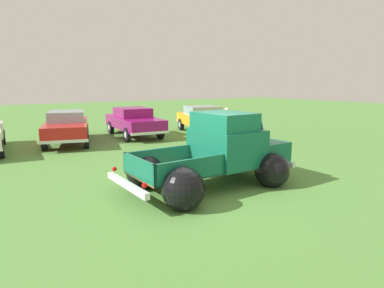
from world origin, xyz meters
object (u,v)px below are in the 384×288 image
object	(u,v)px
show_car_1	(67,126)
spectator_0	(227,124)
show_car_3	(203,118)
vintage_pickup_truck	(219,157)
show_car_2	(134,121)

from	to	relation	value
show_car_1	spectator_0	xyz separation A→B (m)	(5.60, -4.44, 0.16)
show_car_3	show_car_1	bearing A→B (deg)	-80.09
spectator_0	vintage_pickup_truck	bearing A→B (deg)	170.55
show_car_3	vintage_pickup_truck	bearing A→B (deg)	-16.41
show_car_2	show_car_3	world-z (taller)	same
show_car_2	show_car_1	bearing A→B (deg)	-80.91
vintage_pickup_truck	show_car_2	size ratio (longest dim) A/B	1.00
show_car_3	spectator_0	size ratio (longest dim) A/B	2.79
show_car_1	spectator_0	bearing A→B (deg)	66.20
spectator_0	show_car_1	bearing A→B (deg)	82.25
vintage_pickup_truck	spectator_0	xyz separation A→B (m)	(3.53, 4.19, 0.19)
show_car_2	show_car_3	xyz separation A→B (m)	(3.64, -0.93, 0.00)
show_car_1	spectator_0	size ratio (longest dim) A/B	2.96
show_car_1	vintage_pickup_truck	bearing A→B (deg)	28.07
vintage_pickup_truck	show_car_3	world-z (taller)	vintage_pickup_truck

